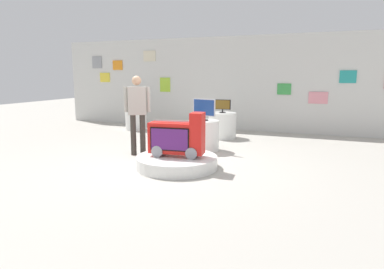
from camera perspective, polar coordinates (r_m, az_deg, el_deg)
name	(u,v)px	position (r m, az deg, el deg)	size (l,w,h in m)	color
ground_plane	(174,164)	(6.71, -3.01, -4.98)	(30.00, 30.00, 0.00)	#B2ADA3
back_wall_display	(235,84)	(10.86, 7.20, 8.41)	(12.48, 0.13, 2.89)	silver
main_display_pedestal	(177,162)	(6.43, -2.56, -4.61)	(1.53, 1.53, 0.22)	white
novelty_firetruck_tv	(177,139)	(6.32, -2.43, -0.69)	(1.05, 0.48, 0.83)	gray
display_pedestal_left_rear	(136,119)	(10.99, -9.32, 2.62)	(0.66, 0.66, 0.70)	white
tv_on_left_rear	(135,100)	(10.93, -9.42, 5.72)	(0.54, 0.19, 0.45)	black
display_pedestal_center_rear	(222,125)	(9.48, 5.07, 1.55)	(0.76, 0.76, 0.70)	white
tv_on_center_rear	(223,105)	(9.41, 5.11, 4.87)	(0.45, 0.17, 0.36)	black
display_pedestal_right_rear	(204,135)	(7.86, 1.97, -0.16)	(0.70, 0.70, 0.70)	white
tv_on_right_rear	(204,108)	(7.77, 1.99, 4.37)	(0.58, 0.20, 0.49)	black
shopper_browsing_near_truck	(137,109)	(7.41, -9.10, 4.20)	(0.51, 0.35, 1.70)	#38332D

